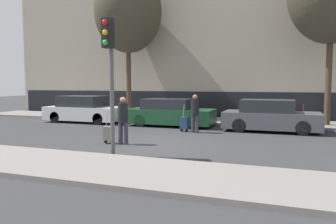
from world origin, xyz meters
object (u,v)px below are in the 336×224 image
object	(u,v)px
parked_car_2	(270,116)
parked_bicycle	(307,116)
parked_car_0	(85,110)
parked_car_1	(170,113)
bare_tree_down_street	(128,12)
trolley_left	(109,133)
pedestrian_right	(195,111)
traffic_light	(110,60)
pedestrian_left	(123,118)
trolley_right	(184,123)

from	to	relation	value
parked_car_2	parked_bicycle	distance (m)	3.15
parked_car_0	parked_car_1	world-z (taller)	parked_car_0
parked_car_0	parked_bicycle	bearing A→B (deg)	12.32
parked_car_1	bare_tree_down_street	world-z (taller)	bare_tree_down_street
trolley_left	pedestrian_right	xyz separation A→B (m)	(2.16, 3.47, 0.56)
parked_car_2	pedestrian_right	world-z (taller)	pedestrian_right
parked_car_1	traffic_light	size ratio (longest dim) A/B	1.09
parked_bicycle	pedestrian_right	bearing A→B (deg)	-137.69
traffic_light	trolley_left	bearing A→B (deg)	121.81
parked_car_0	parked_bicycle	distance (m)	11.54
parked_car_0	bare_tree_down_street	size ratio (longest dim) A/B	0.49
parked_car_0	pedestrian_left	xyz separation A→B (m)	(5.04, -5.18, 0.25)
traffic_light	parked_car_2	bearing A→B (deg)	59.65
parked_car_0	traffic_light	bearing A→B (deg)	-51.40
trolley_right	trolley_left	bearing A→B (deg)	-114.22
parked_car_2	trolley_right	world-z (taller)	parked_car_2
parked_car_2	parked_car_1	bearing A→B (deg)	177.20
pedestrian_right	traffic_light	bearing A→B (deg)	-84.43
parked_car_1	parked_car_2	size ratio (longest dim) A/B	1.03
parked_car_2	parked_bicycle	world-z (taller)	parked_car_2
parked_car_0	bare_tree_down_street	world-z (taller)	bare_tree_down_street
parked_bicycle	parked_car_0	bearing A→B (deg)	-167.68
parked_car_2	trolley_left	xyz separation A→B (m)	(-5.13, -5.01, -0.29)
pedestrian_left	bare_tree_down_street	distance (m)	10.08
parked_car_0	parked_bicycle	xyz separation A→B (m)	(11.28, 2.46, -0.17)
parked_car_0	pedestrian_right	xyz separation A→B (m)	(6.65, -1.75, 0.25)
traffic_light	parked_car_0	bearing A→B (deg)	128.60
pedestrian_left	parked_bicycle	size ratio (longest dim) A/B	0.92
trolley_right	traffic_light	bearing A→B (deg)	-95.22
pedestrian_right	parked_car_2	bearing A→B (deg)	43.85
trolley_left	bare_tree_down_street	distance (m)	10.24
trolley_right	bare_tree_down_street	world-z (taller)	bare_tree_down_street
parked_bicycle	parked_car_1	bearing A→B (deg)	-158.96
parked_car_0	parked_car_1	bearing A→B (deg)	0.21
pedestrian_left	pedestrian_right	size ratio (longest dim) A/B	1.00
parked_car_1	parked_car_2	bearing A→B (deg)	-2.80
trolley_left	bare_tree_down_street	xyz separation A→B (m)	(-3.09, 7.75, 5.93)
traffic_light	parked_bicycle	xyz separation A→B (m)	(5.65, 9.51, -2.24)
parked_car_1	trolley_left	bearing A→B (deg)	-94.68
parked_car_2	bare_tree_down_street	world-z (taller)	bare_tree_down_street
traffic_light	trolley_right	bearing A→B (deg)	84.78
trolley_right	parked_car_1	bearing A→B (deg)	126.71
pedestrian_left	parked_bicycle	xyz separation A→B (m)	(6.24, 7.64, -0.43)
parked_car_0	pedestrian_right	distance (m)	6.88
pedestrian_left	parked_car_0	bearing A→B (deg)	129.76
parked_car_0	parked_car_2	xyz separation A→B (m)	(9.62, -0.21, -0.01)
trolley_right	parked_bicycle	bearing A→B (deg)	38.20
parked_bicycle	bare_tree_down_street	distance (m)	11.45
bare_tree_down_street	parked_car_2	bearing A→B (deg)	-18.45
pedestrian_right	bare_tree_down_street	bearing A→B (deg)	157.31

